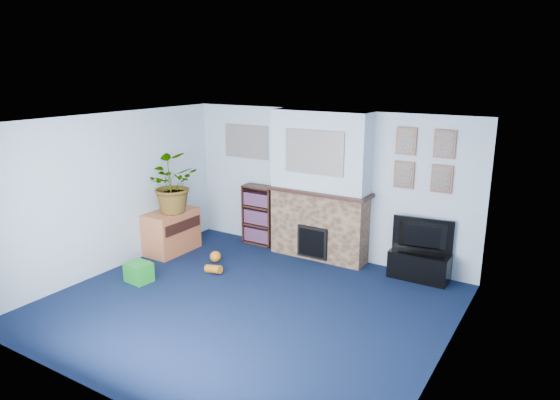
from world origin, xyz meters
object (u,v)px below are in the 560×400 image
Objects in this scene: television at (422,236)px; sideboard at (172,232)px; tv_stand at (419,265)px; bookshelf at (260,216)px.

sideboard is (-3.92, -1.07, -0.31)m from television.
television reaches higher than tv_stand.
bookshelf is at bearing -8.56° from television.
tv_stand is 0.44m from television.
bookshelf is (-2.88, 0.08, 0.28)m from tv_stand.
television is 2.89m from bookshelf.
bookshelf is at bearing 178.48° from tv_stand.
television is (0.00, 0.02, 0.44)m from tv_stand.
tv_stand is at bearing 14.99° from sideboard.
television is 0.96× the size of sideboard.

